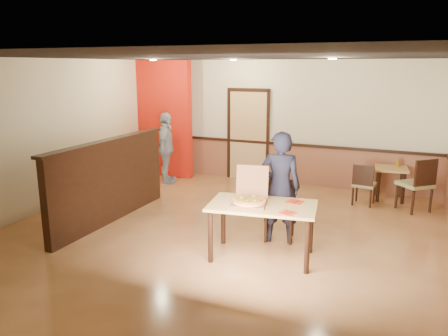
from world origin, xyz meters
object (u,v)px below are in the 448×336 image
Objects in this scene: diner at (280,188)px; pizza_box at (250,199)px; diner_chair at (280,207)px; side_chair_left at (364,183)px; main_table at (262,212)px; side_table at (391,176)px; passerby at (166,148)px; condiment at (398,163)px; side_chair_right at (418,182)px.

diner reaches higher than pizza_box.
side_chair_left is at bearing 55.30° from diner_chair.
main_table reaches higher than side_table.
diner reaches higher than passerby.
condiment is at bearing -132.17° from diner.
side_chair_right reaches higher than condiment.
condiment reaches higher than side_chair_left.
condiment is at bearing 53.19° from pizza_box.
diner is at bearing -116.03° from side_table.
side_chair_right is 0.63× the size of passerby.
diner reaches higher than main_table.
main_table is at bearing -3.21° from pizza_box.
main_table is at bearing 13.16° from side_chair_right.
diner_chair is 3.20m from side_table.
passerby is 4.38m from pizza_box.
main_table is 1.70× the size of diner_chair.
side_chair_left is (1.05, 3.04, -0.23)m from main_table.
side_table is at bearing -103.13° from passerby.
side_table is at bearing -129.18° from condiment.
pizza_box is at bearing -114.69° from side_table.
side_table is at bearing 53.78° from pizza_box.
side_chair_right is 3.79m from pizza_box.
diner_chair is 1.48× the size of pizza_box.
main_table is 4.12m from condiment.
condiment is (1.59, 2.97, 0.24)m from diner_chair.
pizza_box reaches higher than side_chair_left.
side_chair_left is (1.03, 2.23, -0.06)m from diner_chair.
pizza_box is (3.16, -3.04, 0.03)m from passerby.
pizza_box reaches higher than condiment.
pizza_box is at bearing -115.28° from condiment.
diner is at bearing -145.31° from passerby.
main_table is 1.92× the size of side_chair_left.
condiment is at bearing -121.48° from side_chair_left.
passerby is 2.61× the size of pizza_box.
side_chair_left is at bearing -110.27° from passerby.
side_table is 0.42× the size of passerby.
main_table is at bearing -102.02° from diner_chair.
diner_chair is 0.39m from diner.
diner is 0.73m from pizza_box.
diner_chair is at bearing 79.54° from main_table.
main_table is 2.30× the size of side_table.
side_chair_right is at bearing -173.97° from side_chair_left.
side_chair_right is at bearing -50.31° from side_table.
side_table is 3.34m from diner.
diner_chair is 1.35× the size of side_table.
pizza_box is (-0.21, -0.84, 0.34)m from diner_chair.
side_chair_left is at bearing -43.07° from side_chair_right.
diner is at bearing 72.84° from side_chair_left.
passerby is (-5.35, -0.03, 0.26)m from side_chair_right.
diner reaches higher than diner_chair.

